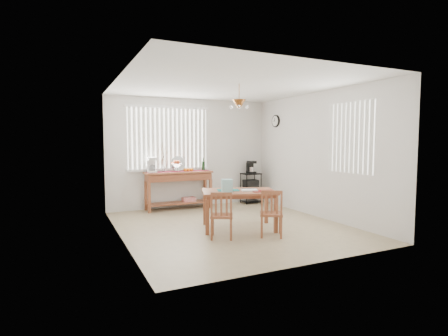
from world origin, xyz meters
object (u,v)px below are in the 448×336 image
wire_cart (251,185)px  dining_table (239,195)px  cart_items (251,167)px  sideboard (179,181)px  chair_right (271,214)px  chair_left (222,215)px

wire_cart → dining_table: wire_cart is taller
cart_items → dining_table: 2.69m
sideboard → cart_items: bearing=-0.0°
sideboard → dining_table: bearing=-79.4°
cart_items → chair_right: size_ratio=0.40×
cart_items → dining_table: bearing=-124.0°
sideboard → chair_left: sideboard is taller
chair_left → dining_table: bearing=39.8°
cart_items → chair_left: bearing=-127.4°
cart_items → chair_right: 3.23m
chair_left → sideboard: bearing=87.1°
wire_cart → dining_table: bearing=-124.1°
wire_cart → chair_left: size_ratio=0.99×
wire_cart → chair_right: chair_right is taller
dining_table → chair_right: size_ratio=1.89×
wire_cart → chair_right: size_ratio=0.97×
wire_cart → cart_items: bearing=90.0°
wire_cart → dining_table: size_ratio=0.51×
wire_cart → chair_right: (-1.25, -2.92, -0.07)m
wire_cart → chair_left: (-2.05, -2.67, -0.08)m
cart_items → wire_cart: bearing=-90.0°
sideboard → dining_table: size_ratio=1.04×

